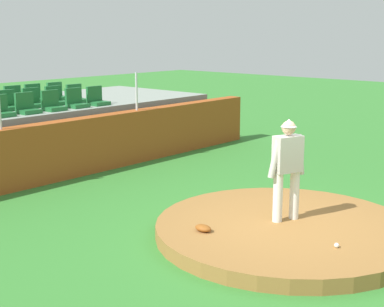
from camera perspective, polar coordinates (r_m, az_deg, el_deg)
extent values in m
plane|color=#337A2D|center=(9.67, 9.47, -8.36)|extent=(60.00, 60.00, 0.00)
cylinder|color=olive|center=(9.63, 9.49, -7.71)|extent=(4.38, 4.38, 0.24)
cylinder|color=silver|center=(9.53, 8.76, -4.45)|extent=(0.16, 0.16, 0.85)
cylinder|color=silver|center=(9.73, 10.42, -4.17)|extent=(0.16, 0.16, 0.85)
cube|color=#B7B2A8|center=(9.45, 9.76, -0.04)|extent=(0.54, 0.42, 0.62)
cylinder|color=#B7B2A8|center=(9.31, 8.49, -0.41)|extent=(0.27, 0.19, 0.70)
cylinder|color=#B7B2A8|center=(9.60, 10.97, -0.11)|extent=(0.22, 0.17, 0.70)
sphere|color=tan|center=(9.36, 9.86, 2.61)|extent=(0.24, 0.24, 0.24)
cone|color=#B7B2A8|center=(9.35, 9.88, 3.10)|extent=(0.35, 0.35, 0.13)
sphere|color=white|center=(8.70, 14.58, -9.08)|extent=(0.07, 0.07, 0.07)
ellipsoid|color=brown|center=(9.08, 1.14, -7.63)|extent=(0.22, 0.31, 0.11)
cube|color=#9E491C|center=(13.49, -12.51, 0.48)|extent=(13.02, 0.40, 1.37)
cylinder|color=silver|center=(14.71, -5.70, 6.34)|extent=(0.06, 0.06, 0.99)
cube|color=gray|center=(15.67, -18.23, 1.95)|extent=(11.52, 4.19, 1.47)
cube|color=#1E642F|center=(13.64, -18.83, 3.79)|extent=(0.48, 0.44, 0.10)
cube|color=#1E642F|center=(13.98, -16.34, 4.14)|extent=(0.48, 0.44, 0.10)
cube|color=#1E642F|center=(14.10, -16.79, 5.21)|extent=(0.48, 0.08, 0.40)
cube|color=#1E642F|center=(14.34, -13.89, 4.47)|extent=(0.48, 0.44, 0.10)
cube|color=#1E642F|center=(14.45, -14.35, 5.51)|extent=(0.48, 0.08, 0.40)
cube|color=#1E642F|center=(14.79, -11.59, 4.81)|extent=(0.48, 0.44, 0.10)
cube|color=#1E642F|center=(14.90, -12.05, 5.82)|extent=(0.48, 0.08, 0.40)
cube|color=#1E642F|center=(15.18, -9.52, 5.08)|extent=(0.48, 0.44, 0.10)
cube|color=#1E642F|center=(15.29, -9.98, 6.06)|extent=(0.48, 0.08, 0.40)
cube|color=#1E642F|center=(14.73, -18.08, 4.43)|extent=(0.48, 0.44, 0.10)
cube|color=#1E642F|center=(14.86, -18.50, 5.43)|extent=(0.48, 0.08, 0.40)
cube|color=#1E642F|center=(15.09, -15.75, 4.75)|extent=(0.48, 0.44, 0.10)
cube|color=#1E642F|center=(15.22, -16.18, 5.73)|extent=(0.48, 0.08, 0.40)
cube|color=#1E642F|center=(15.48, -13.60, 5.04)|extent=(0.48, 0.44, 0.10)
cube|color=#1E642F|center=(15.59, -14.03, 6.00)|extent=(0.48, 0.08, 0.40)
cube|color=#1E642F|center=(15.88, -11.56, 5.31)|extent=(0.48, 0.44, 0.10)
cube|color=#1E642F|center=(15.99, -11.99, 6.25)|extent=(0.48, 0.08, 0.40)
cube|color=#1E642F|center=(15.85, -17.50, 4.98)|extent=(0.48, 0.44, 0.10)
cube|color=#1E642F|center=(15.98, -17.90, 5.92)|extent=(0.48, 0.08, 0.40)
cube|color=#1E642F|center=(16.22, -15.61, 5.26)|extent=(0.48, 0.44, 0.10)
cube|color=#1E642F|center=(16.35, -16.01, 6.17)|extent=(0.48, 0.08, 0.40)
cube|color=#1E642F|center=(16.60, -13.49, 5.52)|extent=(0.48, 0.44, 0.10)
cube|color=#1E642F|center=(16.72, -13.89, 6.41)|extent=(0.48, 0.08, 0.40)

